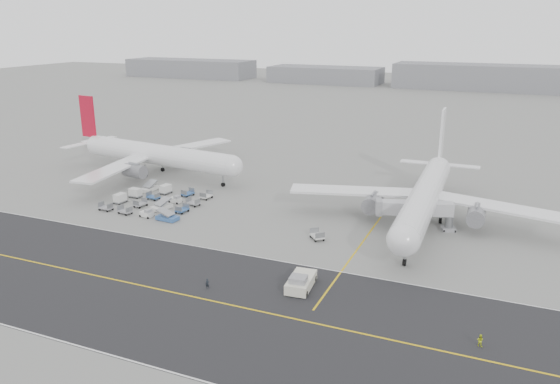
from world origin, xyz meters
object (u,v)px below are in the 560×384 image
at_px(jet_bridge, 416,210).
at_px(pushback_tug, 301,282).
at_px(ground_crew_b, 480,340).
at_px(airliner_a, 154,154).
at_px(ground_crew_a, 207,284).
at_px(airliner_b, 425,195).

bearing_deg(jet_bridge, pushback_tug, -127.51).
relative_size(pushback_tug, ground_crew_b, 5.59).
relative_size(airliner_a, jet_bridge, 3.58).
xyz_separation_m(pushback_tug, jet_bridge, (11.01, 30.29, 2.86)).
distance_m(pushback_tug, jet_bridge, 32.36).
height_order(airliner_a, ground_crew_a, airliner_a).
xyz_separation_m(airliner_b, ground_crew_b, (12.91, -40.60, -4.57)).
bearing_deg(airliner_b, jet_bridge, -101.93).
height_order(airliner_a, ground_crew_b, airliner_a).
relative_size(airliner_a, ground_crew_a, 34.21).
xyz_separation_m(airliner_a, pushback_tug, (56.09, -43.58, -4.27)).
bearing_deg(jet_bridge, ground_crew_a, -140.85).
bearing_deg(pushback_tug, ground_crew_b, -17.84).
relative_size(airliner_b, jet_bridge, 3.64).
bearing_deg(airliner_b, ground_crew_b, -73.44).
xyz_separation_m(airliner_b, ground_crew_a, (-24.32, -40.41, -4.58)).
bearing_deg(airliner_b, airliner_a, 171.82).
bearing_deg(ground_crew_b, airliner_b, -59.31).
height_order(airliner_b, ground_crew_b, airliner_b).
distance_m(airliner_b, jet_bridge, 5.12).
height_order(airliner_b, ground_crew_a, airliner_b).
bearing_deg(pushback_tug, jet_bridge, 64.66).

